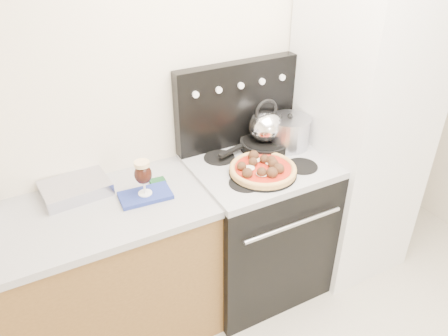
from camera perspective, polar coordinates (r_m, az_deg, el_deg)
room_shell at (r=1.70m, az=18.85°, el=-3.76°), size 3.52×3.01×2.52m
base_cabinet at (r=2.51m, az=-18.82°, el=-14.88°), size 1.45×0.60×0.86m
countertop at (r=2.22m, az=-20.79°, el=-6.76°), size 1.48×0.63×0.04m
stove_body at (r=2.75m, az=4.26°, el=-7.86°), size 0.76×0.65×0.88m
cooktop at (r=2.49m, az=4.67°, el=0.37°), size 0.76×0.65×0.04m
backguard at (r=2.57m, az=1.64°, el=8.33°), size 0.76×0.08×0.50m
fridge at (r=2.85m, az=17.02°, el=4.42°), size 0.64×0.68×1.90m
foil_sheet at (r=2.35m, az=-18.83°, el=-2.52°), size 0.34×0.26×0.07m
oven_mitt at (r=2.25m, az=-10.22°, el=-3.54°), size 0.27×0.17×0.02m
beer_glass at (r=2.19m, az=-10.48°, el=-1.26°), size 0.11×0.11×0.19m
pizza_pan at (r=2.37m, az=5.09°, el=-0.63°), size 0.40×0.40×0.01m
pizza at (r=2.35m, az=5.12°, el=0.02°), size 0.36×0.36×0.05m
skillet at (r=2.61m, az=5.30°, el=3.09°), size 0.36×0.36×0.05m
tea_kettle at (r=2.55m, az=5.45°, el=5.76°), size 0.21×0.21×0.22m
stock_pot at (r=2.62m, az=8.45°, el=4.55°), size 0.25×0.25×0.17m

